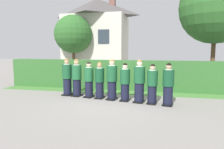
% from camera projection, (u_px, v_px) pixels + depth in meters
% --- Properties ---
extents(ground_plane, '(60.00, 60.00, 0.00)m').
position_uv_depth(ground_plane, '(112.00, 100.00, 8.47)').
color(ground_plane, gray).
extents(student_front_row_0, '(0.44, 0.55, 1.67)m').
position_uv_depth(student_front_row_0, '(67.00, 78.00, 9.21)').
color(student_front_row_0, black).
rests_on(student_front_row_0, ground).
extents(student_front_row_1, '(0.48, 0.55, 1.65)m').
position_uv_depth(student_front_row_1, '(77.00, 79.00, 9.02)').
color(student_front_row_1, black).
rests_on(student_front_row_1, ground).
extents(student_front_row_2, '(0.45, 0.51, 1.55)m').
position_uv_depth(student_front_row_2, '(89.00, 80.00, 8.79)').
color(student_front_row_2, black).
rests_on(student_front_row_2, ground).
extents(student_front_row_3, '(0.40, 0.51, 1.54)m').
position_uv_depth(student_front_row_3, '(100.00, 81.00, 8.61)').
color(student_front_row_3, black).
rests_on(student_front_row_3, ground).
extents(student_front_row_4, '(0.48, 0.55, 1.68)m').
position_uv_depth(student_front_row_4, '(112.00, 80.00, 8.39)').
color(student_front_row_4, black).
rests_on(student_front_row_4, ground).
extents(student_front_row_5, '(0.41, 0.48, 1.54)m').
position_uv_depth(student_front_row_5, '(125.00, 83.00, 8.18)').
color(student_front_row_5, black).
rests_on(student_front_row_5, ground).
extents(student_front_row_6, '(0.47, 0.54, 1.68)m').
position_uv_depth(student_front_row_6, '(139.00, 82.00, 7.95)').
color(student_front_row_6, black).
rests_on(student_front_row_6, ground).
extents(student_front_row_7, '(0.41, 0.51, 1.53)m').
position_uv_depth(student_front_row_7, '(152.00, 85.00, 7.75)').
color(student_front_row_7, black).
rests_on(student_front_row_7, ground).
extents(student_front_row_8, '(0.44, 0.51, 1.59)m').
position_uv_depth(student_front_row_8, '(168.00, 85.00, 7.51)').
color(student_front_row_8, black).
rests_on(student_front_row_8, ground).
extents(hedge, '(12.28, 0.70, 1.51)m').
position_uv_depth(hedge, '(121.00, 75.00, 10.59)').
color(hedge, '#33662D').
rests_on(hedge, ground).
extents(school_building_main, '(5.43, 4.29, 6.45)m').
position_uv_depth(school_building_main, '(97.00, 35.00, 18.12)').
color(school_building_main, beige).
rests_on(school_building_main, ground).
extents(oak_tree_left, '(2.97, 2.97, 4.73)m').
position_uv_depth(oak_tree_left, '(73.00, 34.00, 16.03)').
color(oak_tree_left, brown).
rests_on(oak_tree_left, ground).
extents(oak_tree_right, '(3.99, 3.99, 6.37)m').
position_uv_depth(oak_tree_right, '(216.00, 8.00, 11.34)').
color(oak_tree_right, brown).
rests_on(oak_tree_right, ground).
extents(lawn_strip, '(12.28, 0.90, 0.01)m').
position_uv_depth(lawn_strip, '(119.00, 92.00, 9.91)').
color(lawn_strip, '#477A38').
rests_on(lawn_strip, ground).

